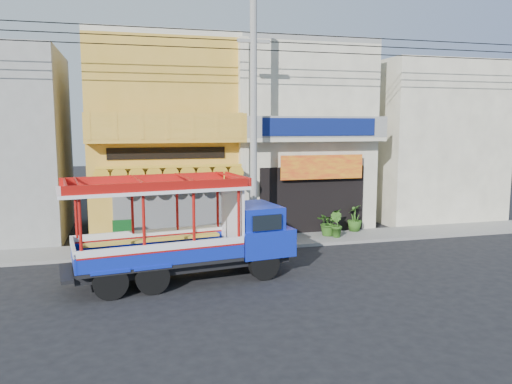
{
  "coord_description": "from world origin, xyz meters",
  "views": [
    {
      "loc": [
        -5.63,
        -14.47,
        4.63
      ],
      "look_at": [
        -1.12,
        2.5,
        2.26
      ],
      "focal_mm": 35.0,
      "sensor_mm": 36.0,
      "label": 1
    }
  ],
  "objects_px": {
    "songthaew_truck": "(198,230)",
    "potted_plant_a": "(328,222)",
    "green_sign": "(123,236)",
    "utility_pole": "(257,114)",
    "potted_plant_b": "(336,224)",
    "potted_plant_c": "(355,218)"
  },
  "relations": [
    {
      "from": "utility_pole",
      "to": "potted_plant_b",
      "type": "height_order",
      "value": "utility_pole"
    },
    {
      "from": "utility_pole",
      "to": "potted_plant_b",
      "type": "distance_m",
      "value": 5.61
    },
    {
      "from": "songthaew_truck",
      "to": "potted_plant_c",
      "type": "height_order",
      "value": "songthaew_truck"
    },
    {
      "from": "songthaew_truck",
      "to": "potted_plant_a",
      "type": "bearing_deg",
      "value": 34.15
    },
    {
      "from": "songthaew_truck",
      "to": "potted_plant_c",
      "type": "relative_size",
      "value": 6.11
    },
    {
      "from": "green_sign",
      "to": "songthaew_truck",
      "type": "bearing_deg",
      "value": -60.71
    },
    {
      "from": "songthaew_truck",
      "to": "potted_plant_c",
      "type": "distance_m",
      "value": 8.7
    },
    {
      "from": "potted_plant_c",
      "to": "utility_pole",
      "type": "bearing_deg",
      "value": -31.08
    },
    {
      "from": "songthaew_truck",
      "to": "potted_plant_a",
      "type": "height_order",
      "value": "songthaew_truck"
    },
    {
      "from": "songthaew_truck",
      "to": "potted_plant_b",
      "type": "relative_size",
      "value": 6.75
    },
    {
      "from": "green_sign",
      "to": "utility_pole",
      "type": "bearing_deg",
      "value": -9.73
    },
    {
      "from": "potted_plant_b",
      "to": "potted_plant_c",
      "type": "distance_m",
      "value": 1.52
    },
    {
      "from": "potted_plant_a",
      "to": "potted_plant_c",
      "type": "height_order",
      "value": "potted_plant_c"
    },
    {
      "from": "green_sign",
      "to": "potted_plant_c",
      "type": "bearing_deg",
      "value": 3.32
    },
    {
      "from": "songthaew_truck",
      "to": "potted_plant_c",
      "type": "xyz_separation_m",
      "value": [
        7.37,
        4.54,
        -0.82
      ]
    },
    {
      "from": "utility_pole",
      "to": "green_sign",
      "type": "xyz_separation_m",
      "value": [
        -4.92,
        0.84,
        -4.47
      ]
    },
    {
      "from": "utility_pole",
      "to": "songthaew_truck",
      "type": "bearing_deg",
      "value": -130.58
    },
    {
      "from": "potted_plant_b",
      "to": "utility_pole",
      "type": "bearing_deg",
      "value": 81.85
    },
    {
      "from": "songthaew_truck",
      "to": "potted_plant_b",
      "type": "xyz_separation_m",
      "value": [
        6.12,
        3.68,
        -0.87
      ]
    },
    {
      "from": "green_sign",
      "to": "potted_plant_c",
      "type": "height_order",
      "value": "potted_plant_c"
    },
    {
      "from": "utility_pole",
      "to": "potted_plant_a",
      "type": "height_order",
      "value": "utility_pole"
    },
    {
      "from": "utility_pole",
      "to": "potted_plant_b",
      "type": "bearing_deg",
      "value": 8.97
    }
  ]
}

